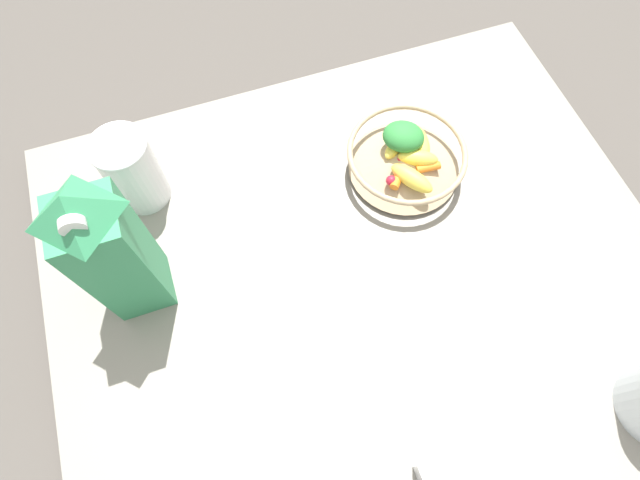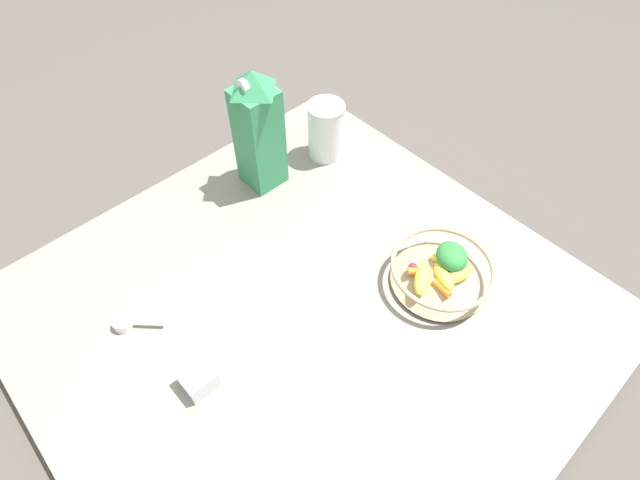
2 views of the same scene
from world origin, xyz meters
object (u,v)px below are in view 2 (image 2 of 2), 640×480
(spice_jar, at_px, (198,379))
(milk_carton, at_px, (258,130))
(fruit_bowl, at_px, (442,272))
(drinking_cup, at_px, (326,129))

(spice_jar, bearing_deg, milk_carton, 128.74)
(fruit_bowl, relative_size, drinking_cup, 1.41)
(fruit_bowl, relative_size, spice_jar, 3.71)
(fruit_bowl, height_order, drinking_cup, drinking_cup)
(drinking_cup, bearing_deg, milk_carton, -100.95)
(drinking_cup, relative_size, spice_jar, 2.63)
(fruit_bowl, distance_m, milk_carton, 0.50)
(drinking_cup, bearing_deg, spice_jar, -63.17)
(milk_carton, relative_size, spice_jar, 5.32)
(milk_carton, height_order, drinking_cup, milk_carton)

